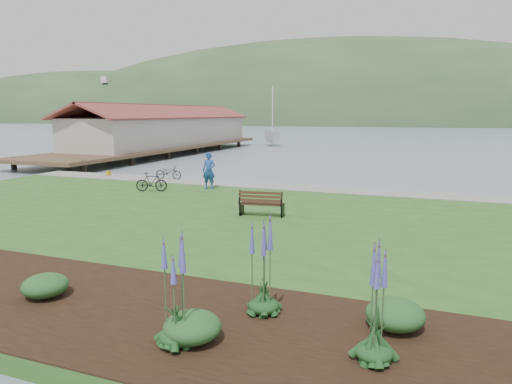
% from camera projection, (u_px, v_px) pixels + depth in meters
% --- Properties ---
extents(ground, '(600.00, 600.00, 0.00)m').
position_uv_depth(ground, '(233.00, 220.00, 19.26)').
color(ground, slate).
rests_on(ground, ground).
extents(lawn, '(34.00, 20.00, 0.40)m').
position_uv_depth(lawn, '(212.00, 227.00, 17.38)').
color(lawn, '#29581F').
rests_on(lawn, ground).
extents(shoreline_path, '(34.00, 2.20, 0.03)m').
position_uv_depth(shoreline_path, '(282.00, 186.00, 25.55)').
color(shoreline_path, gray).
rests_on(shoreline_path, lawn).
extents(garden_bed, '(24.00, 4.40, 0.04)m').
position_uv_depth(garden_bed, '(175.00, 318.00, 9.11)').
color(garden_bed, black).
rests_on(garden_bed, lawn).
extents(far_hillside, '(580.00, 80.00, 38.00)m').
position_uv_depth(far_hillside, '(465.00, 126.00, 169.11)').
color(far_hillside, '#304F2C').
rests_on(far_hillside, ground).
extents(pier_pavilion, '(8.00, 36.00, 5.40)m').
position_uv_depth(pier_pavilion, '(167.00, 130.00, 51.13)').
color(pier_pavilion, '#4C3826').
rests_on(pier_pavilion, ground).
extents(park_bench, '(1.82, 0.94, 1.08)m').
position_uv_depth(park_bench, '(261.00, 203.00, 18.15)').
color(park_bench, black).
rests_on(park_bench, lawn).
extents(person, '(0.90, 0.65, 2.34)m').
position_uv_depth(person, '(209.00, 167.00, 24.66)').
color(person, '#21499B').
rests_on(person, lawn).
extents(bicycle_a, '(0.71, 1.76, 0.90)m').
position_uv_depth(bicycle_a, '(168.00, 172.00, 28.35)').
color(bicycle_a, black).
rests_on(bicycle_a, lawn).
extents(bicycle_b, '(1.00, 1.70, 0.99)m').
position_uv_depth(bicycle_b, '(151.00, 182.00, 23.97)').
color(bicycle_b, black).
rests_on(bicycle_b, lawn).
extents(sailboat, '(12.70, 12.81, 26.01)m').
position_uv_depth(sailboat, '(272.00, 146.00, 63.54)').
color(sailboat, silver).
rests_on(sailboat, ground).
extents(pannier, '(0.22, 0.32, 0.32)m').
position_uv_depth(pannier, '(109.00, 173.00, 29.97)').
color(pannier, gold).
rests_on(pannier, lawn).
extents(echium_0, '(0.62, 0.62, 2.26)m').
position_uv_depth(echium_0, '(175.00, 295.00, 7.87)').
color(echium_0, '#163C19').
rests_on(echium_0, garden_bed).
extents(echium_1, '(0.62, 0.62, 2.29)m').
position_uv_depth(echium_1, '(264.00, 269.00, 9.15)').
color(echium_1, '#163C19').
rests_on(echium_1, garden_bed).
extents(echium_2, '(0.62, 0.62, 2.11)m').
position_uv_depth(echium_2, '(376.00, 312.00, 7.37)').
color(echium_2, '#163C19').
rests_on(echium_2, garden_bed).
extents(shrub_0, '(1.00, 1.00, 0.50)m').
position_uv_depth(shrub_0, '(45.00, 286.00, 10.12)').
color(shrub_0, '#1E4C21').
rests_on(shrub_0, garden_bed).
extents(shrub_1, '(1.05, 1.05, 0.52)m').
position_uv_depth(shrub_1, '(192.00, 327.00, 8.13)').
color(shrub_1, '#1E4C21').
rests_on(shrub_1, garden_bed).
extents(shrub_2, '(1.11, 1.11, 0.55)m').
position_uv_depth(shrub_2, '(395.00, 314.00, 8.61)').
color(shrub_2, '#1E4C21').
rests_on(shrub_2, garden_bed).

